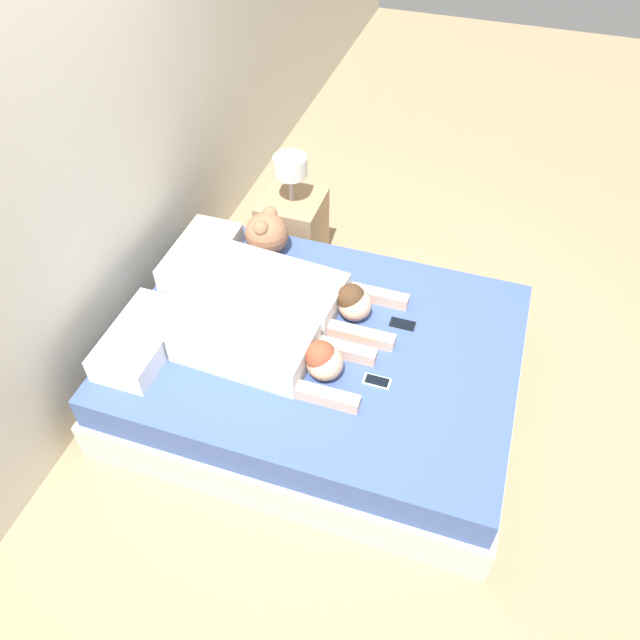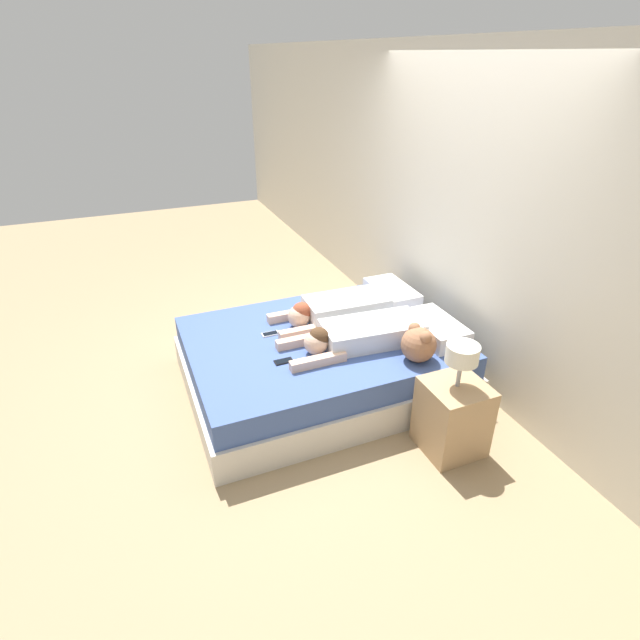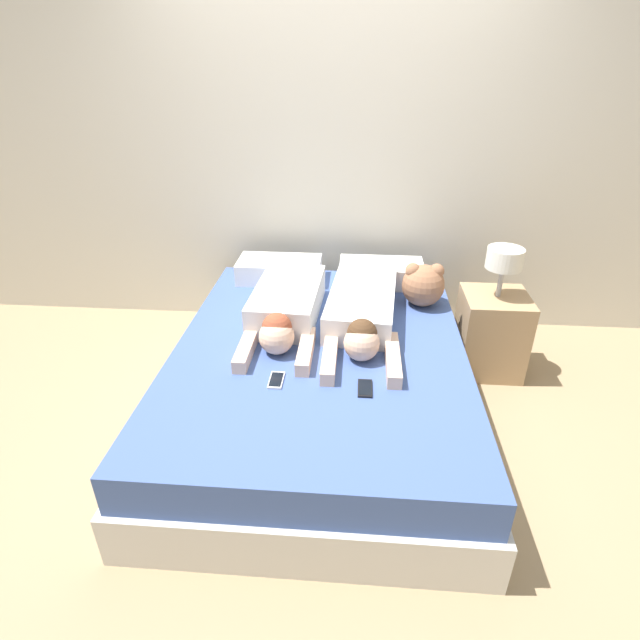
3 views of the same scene
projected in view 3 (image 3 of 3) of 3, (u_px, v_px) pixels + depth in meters
The scene contains 11 objects.
ground_plane at pixel (320, 411), 2.94m from camera, with size 12.00×12.00×0.00m, color #9E8460.
wall_back at pixel (334, 146), 3.39m from camera, with size 12.00×0.06×2.60m.
bed at pixel (320, 379), 2.83m from camera, with size 1.62×2.14×0.46m.
pillow_head_left at pixel (280, 270), 3.46m from camera, with size 0.57×0.31×0.14m.
pillow_head_right at pixel (381, 273), 3.41m from camera, with size 0.57×0.31×0.14m.
person_left at pixel (286, 308), 2.90m from camera, with size 0.40×1.02×0.22m.
person_right at pixel (362, 312), 2.87m from camera, with size 0.44×1.15×0.21m.
cell_phone_left at pixel (276, 380), 2.41m from camera, with size 0.07×0.14×0.01m.
cell_phone_right at pixel (365, 388), 2.35m from camera, with size 0.07×0.14×0.01m.
plush_toy at pixel (423, 284), 3.08m from camera, with size 0.26×0.26×0.28m.
nightstand at pixel (492, 329), 3.20m from camera, with size 0.40×0.40×0.84m.
Camera 3 is at (0.19, -2.32, 1.87)m, focal length 28.00 mm.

